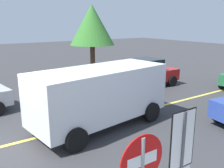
# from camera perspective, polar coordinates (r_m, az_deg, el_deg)

# --- Properties ---
(ground_plane) EXTENTS (80.00, 80.00, 0.00)m
(ground_plane) POSITION_cam_1_polar(r_m,az_deg,el_deg) (8.79, -20.21, -12.48)
(ground_plane) COLOR #38383A
(lane_marking_centre) EXTENTS (28.00, 0.16, 0.01)m
(lane_marking_centre) POSITION_cam_1_polar(r_m,az_deg,el_deg) (9.80, -2.82, -8.70)
(lane_marking_centre) COLOR #E0D14C
(speed_limit_sign) EXTENTS (0.54, 0.06, 2.52)m
(speed_limit_sign) POSITION_cam_1_polar(r_m,az_deg,el_deg) (4.21, 15.80, -15.57)
(speed_limit_sign) COLOR #4C4C51
(speed_limit_sign) RESTS_ON ground_plane
(white_van) EXTENTS (5.42, 2.82, 2.20)m
(white_van) POSITION_cam_1_polar(r_m,az_deg,el_deg) (9.07, -2.64, -2.13)
(white_van) COLOR white
(white_van) RESTS_ON ground_plane
(car_red_approaching) EXTENTS (3.97, 2.11, 1.68)m
(car_red_approaching) POSITION_cam_1_polar(r_m,az_deg,el_deg) (14.99, 7.65, 2.61)
(car_red_approaching) COLOR red
(car_red_approaching) RESTS_ON ground_plane
(tree_left_verge) EXTENTS (3.08, 3.08, 5.01)m
(tree_left_verge) POSITION_cam_1_polar(r_m,az_deg,el_deg) (17.37, -4.67, 13.50)
(tree_left_verge) COLOR #513823
(tree_left_verge) RESTS_ON ground_plane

